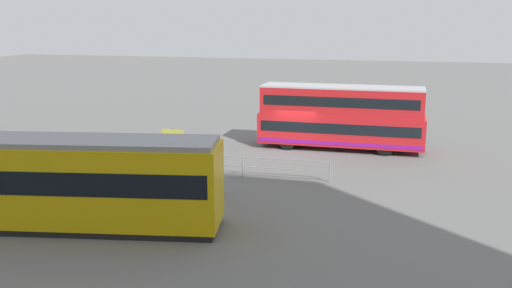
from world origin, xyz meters
TOP-DOWN VIEW (x-y plane):
  - ground_plane at (0.00, 0.00)m, footprint 160.00×160.00m
  - double_decker_bus at (-2.65, -1.43)m, footprint 10.19×2.55m
  - tram_yellow at (6.12, 14.78)m, footprint 12.35×4.74m
  - pedestrian_near_railing at (4.54, 5.58)m, footprint 0.38×0.38m
  - pedestrian_crossing at (1.66, 9.44)m, footprint 0.42×0.42m
  - pedestrian_railing at (1.47, 6.24)m, footprint 9.07×0.38m
  - info_sign at (5.30, 6.30)m, footprint 1.24×0.16m

SIDE VIEW (x-z plane):
  - ground_plane at x=0.00m, z-range 0.00..0.00m
  - pedestrian_railing at x=1.47m, z-range 0.21..1.29m
  - pedestrian_near_railing at x=4.54m, z-range 0.12..1.72m
  - pedestrian_crossing at x=1.66m, z-range 0.12..1.78m
  - info_sign at x=5.30m, z-range 0.48..2.90m
  - tram_yellow at x=6.12m, z-range 0.07..3.63m
  - double_decker_bus at x=-2.65m, z-range 0.04..4.01m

